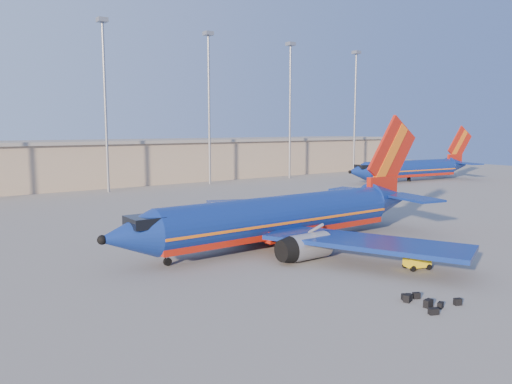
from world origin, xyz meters
TOP-DOWN VIEW (x-y plane):
  - ground at (0.00, 0.00)m, footprint 220.00×220.00m
  - terminal_building at (10.00, 58.00)m, footprint 122.00×16.00m
  - light_mast_row at (5.00, 46.00)m, footprint 101.60×1.60m
  - aircraft_main at (-5.10, -1.61)m, footprint 36.03×34.72m
  - aircraft_second at (51.34, 26.49)m, footprint 33.27×12.88m
  - baggage_tug at (-2.12, -13.81)m, footprint 2.15×1.67m
  - luggage_pile at (-8.40, -18.93)m, footprint 3.15×3.06m

SIDE VIEW (x-z plane):
  - ground at x=0.00m, z-range 0.00..0.00m
  - luggage_pile at x=-8.40m, z-range -0.03..0.46m
  - baggage_tug at x=-2.12m, z-range 0.03..1.39m
  - aircraft_second at x=51.34m, z-range -3.06..8.24m
  - aircraft_main at x=-5.10m, z-range -3.50..8.72m
  - terminal_building at x=10.00m, z-range 0.07..8.57m
  - light_mast_row at x=5.00m, z-range 3.23..31.88m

